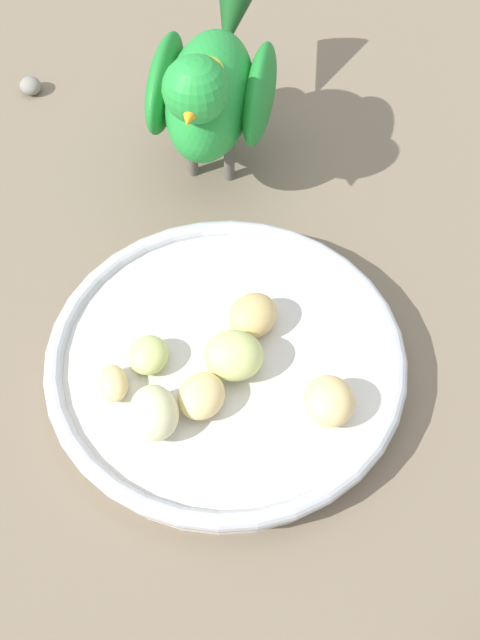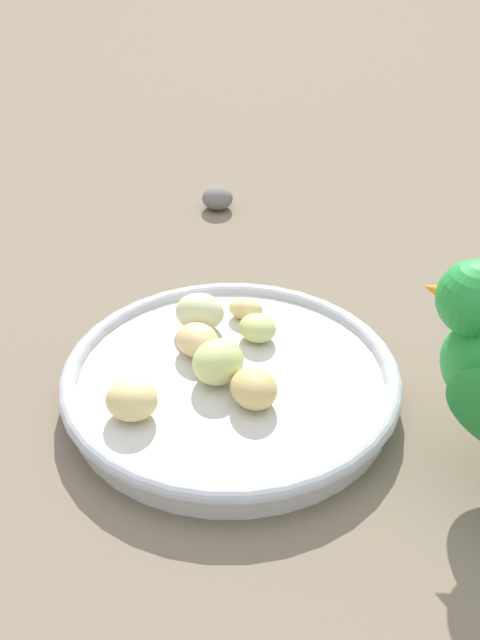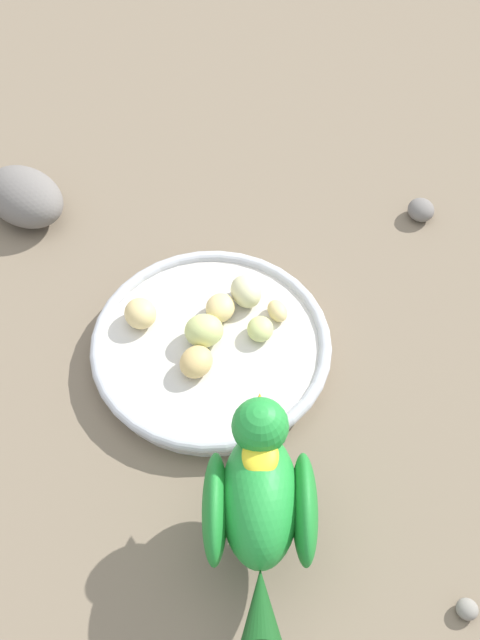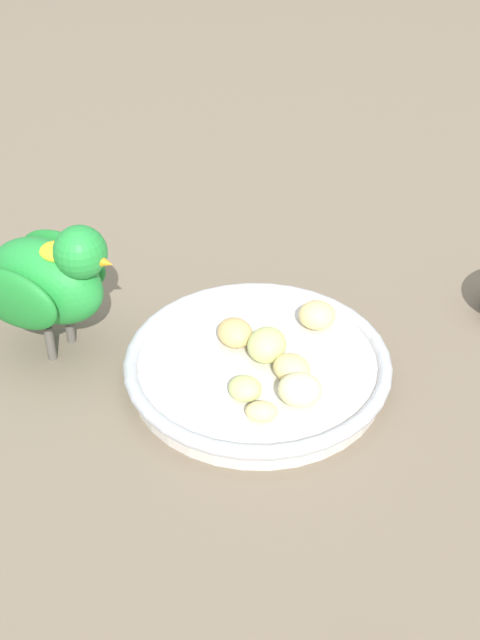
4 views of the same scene
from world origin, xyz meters
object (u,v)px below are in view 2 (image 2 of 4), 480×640
(apple_piece_6, at_px, (258,328))
(pebble_1, at_px, (217,198))
(feeding_bowl, at_px, (231,384))
(apple_piece_1, at_px, (197,340))
(apple_piece_0, at_px, (218,362))
(apple_piece_4, at_px, (132,400))
(apple_piece_3, at_px, (254,389))
(apple_piece_2, at_px, (200,312))
(apple_piece_5, at_px, (246,309))

(apple_piece_6, distance_m, pebble_1, 0.25)
(feeding_bowl, relative_size, apple_piece_1, 7.17)
(apple_piece_6, bearing_deg, pebble_1, -87.58)
(apple_piece_0, relative_size, apple_piece_4, 1.11)
(apple_piece_3, relative_size, apple_piece_4, 1.02)
(apple_piece_2, relative_size, apple_piece_3, 1.05)
(apple_piece_1, bearing_deg, feeding_bowl, 124.71)
(apple_piece_5, bearing_deg, apple_piece_3, 87.14)
(apple_piece_2, bearing_deg, pebble_1, -97.39)
(apple_piece_4, height_order, pebble_1, apple_piece_4)
(feeding_bowl, xyz_separation_m, apple_piece_5, (-0.02, -0.07, 0.01))
(feeding_bowl, xyz_separation_m, apple_piece_4, (0.07, 0.03, 0.02))
(feeding_bowl, bearing_deg, apple_piece_5, -103.85)
(feeding_bowl, height_order, apple_piece_6, apple_piece_6)
(apple_piece_0, distance_m, apple_piece_2, 0.06)
(apple_piece_3, relative_size, apple_piece_5, 1.34)
(apple_piece_2, distance_m, pebble_1, 0.23)
(apple_piece_1, distance_m, apple_piece_4, 0.08)
(feeding_bowl, height_order, apple_piece_1, apple_piece_1)
(apple_piece_5, bearing_deg, feeding_bowl, 76.15)
(apple_piece_3, bearing_deg, pebble_1, -90.02)
(apple_piece_0, xyz_separation_m, apple_piece_3, (-0.02, 0.03, -0.00))
(apple_piece_1, relative_size, pebble_1, 1.08)
(feeding_bowl, bearing_deg, apple_piece_4, 26.69)
(apple_piece_0, bearing_deg, apple_piece_1, -68.40)
(apple_piece_0, bearing_deg, feeding_bowl, -173.28)
(apple_piece_0, xyz_separation_m, apple_piece_4, (0.06, 0.03, -0.00))
(apple_piece_0, xyz_separation_m, apple_piece_5, (-0.03, -0.07, -0.01))
(apple_piece_1, relative_size, apple_piece_4, 0.96)
(apple_piece_2, bearing_deg, apple_piece_6, 156.22)
(apple_piece_4, bearing_deg, feeding_bowl, -153.31)
(apple_piece_0, height_order, apple_piece_2, apple_piece_0)
(apple_piece_2, xyz_separation_m, apple_piece_6, (-0.04, 0.02, -0.00))
(apple_piece_4, relative_size, apple_piece_5, 1.31)
(apple_piece_2, xyz_separation_m, apple_piece_4, (0.05, 0.09, -0.00))
(feeding_bowl, distance_m, pebble_1, 0.29)
(apple_piece_4, height_order, apple_piece_5, apple_piece_4)
(apple_piece_3, height_order, apple_piece_4, apple_piece_4)
(apple_piece_2, xyz_separation_m, pebble_1, (-0.03, -0.23, -0.02))
(apple_piece_3, distance_m, apple_piece_6, 0.07)
(apple_piece_1, xyz_separation_m, apple_piece_5, (-0.04, -0.04, -0.00))
(apple_piece_4, distance_m, pebble_1, 0.33)
(apple_piece_0, relative_size, apple_piece_5, 1.45)
(apple_piece_0, height_order, apple_piece_3, apple_piece_0)
(apple_piece_4, bearing_deg, apple_piece_5, -128.73)
(feeding_bowl, relative_size, apple_piece_5, 9.07)
(feeding_bowl, relative_size, apple_piece_3, 6.76)
(apple_piece_0, xyz_separation_m, pebble_1, (-0.02, -0.29, -0.02))
(apple_piece_1, height_order, apple_piece_6, apple_piece_1)
(apple_piece_4, relative_size, pebble_1, 1.12)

